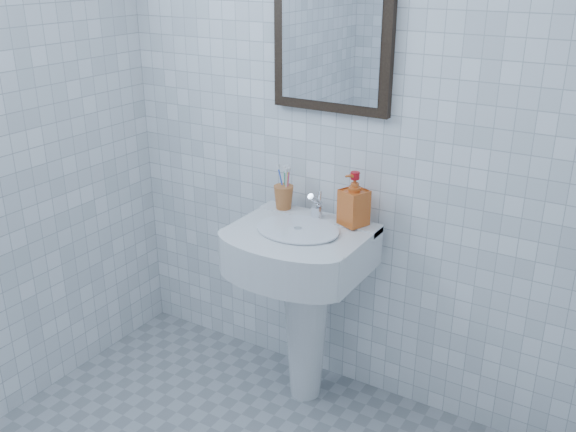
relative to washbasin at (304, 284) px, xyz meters
The scene contains 6 objects.
wall_back 0.73m from the washbasin, 67.90° to the left, with size 2.20×0.02×2.50m, color white.
washbasin is the anchor object (origin of this frame).
faucet 0.33m from the washbasin, 90.00° to the left, with size 0.05×0.10×0.12m.
toothbrush_cup 0.38m from the washbasin, 145.27° to the left, with size 0.08×0.08×0.10m, color #B4622E, non-canonical shape.
soap_dispenser 0.42m from the washbasin, 35.06° to the left, with size 0.10×0.10×0.21m, color red.
wall_mirror 1.02m from the washbasin, 90.00° to the left, with size 0.50×0.04×0.62m.
Camera 1 is at (1.07, -1.05, 1.81)m, focal length 40.00 mm.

